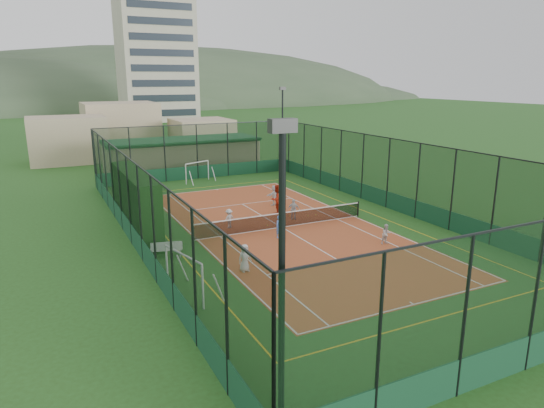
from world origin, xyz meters
The scene contains 21 objects.
ground centered at (0.00, 0.00, 0.00)m, with size 300.00×300.00×0.00m, color #274E1A.
court_slab centered at (0.00, 0.00, 0.01)m, with size 11.17×23.97×0.01m, color #AA4C25.
tennis_net centered at (0.00, 0.00, 0.53)m, with size 11.67×0.12×1.06m, color black, non-canonical shape.
perimeter_fence centered at (0.00, 0.00, 2.50)m, with size 18.12×34.12×5.00m, color black, non-canonical shape.
floodlight_sw centered at (-8.60, -16.60, 4.12)m, with size 0.60×0.26×8.25m, color black, non-canonical shape.
floodlight_ne centered at (8.60, 16.60, 4.12)m, with size 0.60×0.26×8.25m, color black, non-canonical shape.
clubhouse centered at (0.00, 22.00, 1.57)m, with size 15.20×7.20×3.15m, color tan, non-canonical shape.
apartment_tower centered at (12.00, 82.00, 15.00)m, with size 15.00×12.00×30.00m, color beige.
distant_hills centered at (0.00, 150.00, 0.00)m, with size 200.00×60.00×24.00m, color #384C33, non-canonical shape.
hedge_left centered at (-8.30, 2.91, 1.87)m, with size 1.28×8.53×3.73m, color black.
white_bench centered at (-7.80, -1.95, 0.46)m, with size 1.62×0.45×0.91m, color white, non-canonical shape.
futsal_goal_near centered at (-8.29, -7.02, 0.97)m, with size 0.87×2.99×1.93m, color white, non-canonical shape.
futsal_goal_far centered at (-0.50, 15.58, 0.89)m, with size 2.75×0.80×1.77m, color white, non-canonical shape.
child_near_left centered at (-4.86, -5.52, 0.69)m, with size 0.66×0.43×1.36m, color silver.
child_near_mid centered at (-1.05, -1.73, 0.67)m, with size 0.48×0.32×1.33m, color #548CF0.
child_near_right centered at (3.83, -5.36, 0.59)m, with size 0.56×0.44×1.16m, color silver.
child_far_left centered at (-3.00, 1.36, 0.61)m, with size 0.78×0.45×1.21m, color silver.
child_far_right centered at (1.49, 1.20, 0.70)m, with size 0.81×0.34×1.38m, color silver.
child_far_back centered at (2.04, 5.15, 0.75)m, with size 1.37×0.44×1.48m, color white.
coach centered at (1.19, 3.07, 1.00)m, with size 0.97×0.75×1.99m, color #AC2512.
tennis_balls centered at (1.78, 1.43, 0.04)m, with size 4.08×1.47×0.07m.
Camera 1 is at (-13.33, -25.72, 9.07)m, focal length 32.00 mm.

